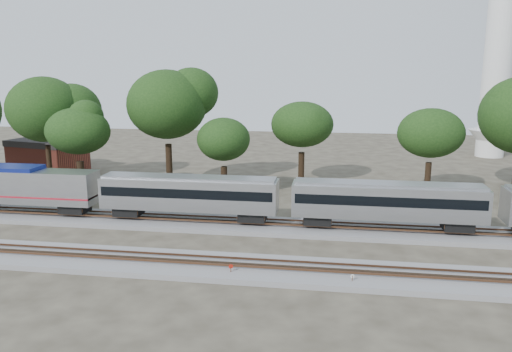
{
  "coord_description": "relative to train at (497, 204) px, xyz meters",
  "views": [
    {
      "loc": [
        9.72,
        -36.84,
        13.94
      ],
      "look_at": [
        3.17,
        5.0,
        5.03
      ],
      "focal_mm": 35.0,
      "sensor_mm": 36.0,
      "label": 1
    }
  ],
  "objects": [
    {
      "name": "ground",
      "position": [
        -23.43,
        -6.0,
        -3.05
      ],
      "size": [
        160.0,
        160.0,
        0.0
      ],
      "primitive_type": "plane",
      "color": "#383328",
      "rests_on": "ground"
    },
    {
      "name": "track_far",
      "position": [
        -23.43,
        -0.0,
        -2.85
      ],
      "size": [
        160.0,
        5.0,
        0.73
      ],
      "color": "slate",
      "rests_on": "ground"
    },
    {
      "name": "track_near",
      "position": [
        -23.43,
        -10.0,
        -2.85
      ],
      "size": [
        160.0,
        5.0,
        0.73
      ],
      "color": "slate",
      "rests_on": "ground"
    },
    {
      "name": "train",
      "position": [
        0.0,
        0.0,
        0.0
      ],
      "size": [
        102.72,
        2.93,
        4.31
      ],
      "color": "#B3B6BB",
      "rests_on": "ground"
    },
    {
      "name": "switch_stand_red",
      "position": [
        -20.41,
        -11.26,
        -2.45
      ],
      "size": [
        0.29,
        0.13,
        0.95
      ],
      "rotation": [
        0.0,
        0.0,
        0.36
      ],
      "color": "#512D19",
      "rests_on": "ground"
    },
    {
      "name": "switch_stand_white",
      "position": [
        -12.19,
        -11.48,
        -2.5
      ],
      "size": [
        0.27,
        0.12,
        0.86
      ],
      "rotation": [
        0.0,
        0.0,
        0.35
      ],
      "color": "#512D19",
      "rests_on": "ground"
    },
    {
      "name": "switch_lever",
      "position": [
        -15.32,
        -11.87,
        -2.9
      ],
      "size": [
        0.57,
        0.44,
        0.3
      ],
      "primitive_type": "cube",
      "rotation": [
        0.0,
        0.0,
        -0.31
      ],
      "color": "#512D19",
      "rests_on": "ground"
    },
    {
      "name": "brick_building",
      "position": [
        -53.71,
        21.62,
        -0.75
      ],
      "size": [
        10.78,
        8.68,
        4.56
      ],
      "rotation": [
        0.0,
        0.0,
        -0.23
      ],
      "color": "brown",
      "rests_on": "ground"
    },
    {
      "name": "tree_1",
      "position": [
        -48.25,
        12.91,
        6.37
      ],
      "size": [
        9.59,
        9.59,
        13.53
      ],
      "color": "black",
      "rests_on": "ground"
    },
    {
      "name": "tree_2",
      "position": [
        -41.82,
        8.64,
        4.36
      ],
      "size": [
        7.56,
        7.56,
        10.66
      ],
      "color": "black",
      "rests_on": "ground"
    },
    {
      "name": "tree_3",
      "position": [
        -33.14,
        13.72,
        7.07
      ],
      "size": [
        10.3,
        10.3,
        14.52
      ],
      "color": "black",
      "rests_on": "ground"
    },
    {
      "name": "tree_4",
      "position": [
        -25.66,
        10.39,
        3.54
      ],
      "size": [
        6.73,
        6.73,
        9.49
      ],
      "color": "black",
      "rests_on": "ground"
    },
    {
      "name": "tree_5",
      "position": [
        -17.59,
        18.65,
        4.47
      ],
      "size": [
        7.66,
        7.66,
        10.8
      ],
      "color": "black",
      "rests_on": "ground"
    },
    {
      "name": "tree_6",
      "position": [
        -3.0,
        14.81,
        4.12
      ],
      "size": [
        7.32,
        7.32,
        10.32
      ],
      "color": "black",
      "rests_on": "ground"
    }
  ]
}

